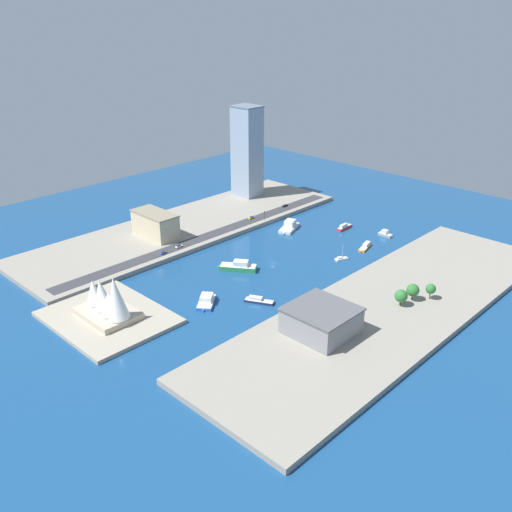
% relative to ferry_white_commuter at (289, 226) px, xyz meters
% --- Properties ---
extents(ground_plane, '(440.00, 440.00, 0.00)m').
position_rel_ferry_white_commuter_xyz_m(ground_plane, '(-29.65, 49.15, -2.12)').
color(ground_plane, navy).
extents(quay_west, '(70.00, 240.00, 2.85)m').
position_rel_ferry_white_commuter_xyz_m(quay_west, '(-110.68, 49.15, -0.70)').
color(quay_west, gray).
rests_on(quay_west, ground_plane).
extents(quay_east, '(70.00, 240.00, 2.85)m').
position_rel_ferry_white_commuter_xyz_m(quay_east, '(51.38, 49.15, -0.70)').
color(quay_east, gray).
rests_on(quay_east, ground_plane).
extents(peninsula_point, '(61.12, 49.20, 2.00)m').
position_rel_ferry_white_commuter_xyz_m(peninsula_point, '(-16.18, 154.13, -1.12)').
color(peninsula_point, '#A89E89').
rests_on(peninsula_point, ground_plane).
extents(road_strip, '(9.70, 228.00, 0.15)m').
position_rel_ferry_white_commuter_xyz_m(road_strip, '(25.72, 49.15, 0.80)').
color(road_strip, '#38383D').
rests_on(road_strip, quay_east).
extents(ferry_white_commuter, '(15.57, 22.14, 6.08)m').
position_rel_ferry_white_commuter_xyz_m(ferry_white_commuter, '(0.00, 0.00, 0.00)').
color(ferry_white_commuter, silver).
rests_on(ferry_white_commuter, ground_plane).
extents(tugboat_red, '(3.64, 15.17, 3.83)m').
position_rel_ferry_white_commuter_xyz_m(tugboat_red, '(-27.14, -26.76, -0.71)').
color(tugboat_red, red).
rests_on(tugboat_red, ground_plane).
extents(ferry_green_doubledeck, '(22.04, 18.27, 5.92)m').
position_rel_ferry_white_commuter_xyz_m(ferry_green_doubledeck, '(-21.54, 70.14, -0.02)').
color(ferry_green_doubledeck, '#2D8C4C').
rests_on(ferry_green_doubledeck, ground_plane).
extents(water_taxi_orange, '(7.61, 15.52, 3.00)m').
position_rel_ferry_white_commuter_xyz_m(water_taxi_orange, '(-56.48, -8.69, -0.98)').
color(water_taxi_orange, orange).
rests_on(water_taxi_orange, ground_plane).
extents(sailboat_small_white, '(6.01, 8.84, 9.94)m').
position_rel_ferry_white_commuter_xyz_m(sailboat_small_white, '(-56.29, 16.58, -1.33)').
color(sailboat_small_white, white).
rests_on(sailboat_small_white, ground_plane).
extents(patrol_launch_navy, '(15.94, 10.65, 3.12)m').
position_rel_ferry_white_commuter_xyz_m(patrol_launch_navy, '(-57.24, 90.24, -1.01)').
color(patrol_launch_navy, '#1E284C').
rests_on(patrol_launch_navy, ground_plane).
extents(catamaran_blue, '(16.08, 17.49, 4.66)m').
position_rel_ferry_white_commuter_xyz_m(catamaran_blue, '(-38.92, 110.02, -0.39)').
color(catamaran_blue, blue).
rests_on(catamaran_blue, ground_plane).
extents(yacht_sleek_gray, '(10.69, 3.98, 4.06)m').
position_rel_ferry_white_commuter_xyz_m(yacht_sleek_gray, '(-54.35, -35.47, -0.63)').
color(yacht_sleek_gray, '#999EA3').
rests_on(yacht_sleek_gray, ground_plane).
extents(office_block_beige, '(32.76, 16.32, 16.31)m').
position_rel_ferry_white_commuter_xyz_m(office_block_beige, '(49.94, 75.75, 8.91)').
color(office_block_beige, '#C6B793').
rests_on(office_block_beige, quay_east).
extents(tower_tall_glass, '(20.79, 17.40, 69.69)m').
position_rel_ferry_white_commuter_xyz_m(tower_tall_glass, '(69.14, -28.20, 35.60)').
color(tower_tall_glass, '#8C9EB2').
rests_on(tower_tall_glass, quay_east).
extents(warehouse_low_gray, '(29.42, 28.41, 12.72)m').
position_rel_ferry_white_commuter_xyz_m(warehouse_low_gray, '(-101.36, 94.49, 7.12)').
color(warehouse_low_gray, gray).
rests_on(warehouse_low_gray, quay_west).
extents(suv_black, '(1.94, 5.00, 1.53)m').
position_rel_ferry_white_commuter_xyz_m(suv_black, '(28.02, -27.14, 1.64)').
color(suv_black, black).
rests_on(suv_black, road_strip).
extents(hatchback_blue, '(2.03, 4.42, 1.52)m').
position_rel_ferry_white_commuter_xyz_m(hatchback_blue, '(22.97, 90.43, 1.63)').
color(hatchback_blue, black).
rests_on(hatchback_blue, road_strip).
extents(van_white, '(1.92, 4.70, 1.62)m').
position_rel_ferry_white_commuter_xyz_m(van_white, '(23.84, 77.59, 1.67)').
color(van_white, black).
rests_on(van_white, road_strip).
extents(taxi_yellow_cab, '(1.87, 4.92, 1.56)m').
position_rel_ferry_white_commuter_xyz_m(taxi_yellow_cab, '(27.61, 9.30, 1.65)').
color(taxi_yellow_cab, black).
rests_on(taxi_yellow_cab, road_strip).
extents(traffic_light_waterfront, '(0.36, 0.36, 6.50)m').
position_rel_ferry_white_commuter_xyz_m(traffic_light_waterfront, '(19.57, 4.37, 5.07)').
color(traffic_light_waterfront, black).
rests_on(traffic_light_waterfront, quay_east).
extents(opera_landmark, '(32.19, 22.02, 24.54)m').
position_rel_ferry_white_commuter_xyz_m(opera_landmark, '(-17.42, 154.13, 8.60)').
color(opera_landmark, '#BCAD93').
rests_on(opera_landmark, peninsula_point).
extents(park_tree_cluster, '(13.06, 22.62, 9.05)m').
position_rel_ferry_white_commuter_xyz_m(park_tree_cluster, '(-116.40, 39.41, 6.37)').
color(park_tree_cluster, brown).
rests_on(park_tree_cluster, quay_west).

